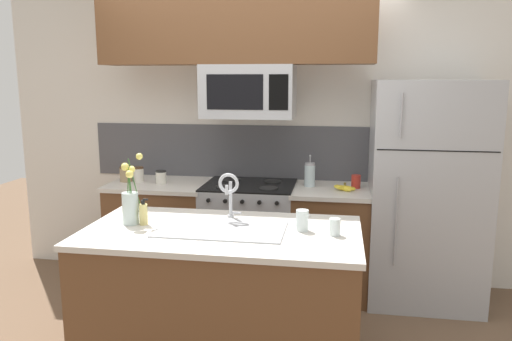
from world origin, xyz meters
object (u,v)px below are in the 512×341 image
stove_range (250,236)px  microwave (249,91)px  storage_jar_medium (139,174)px  drinking_glass (302,220)px  storage_jar_short (161,177)px  dish_soap_bottle (143,214)px  storage_jar_tall (126,174)px  banana_bunch (345,188)px  sink_faucet (229,189)px  coffee_tin (356,182)px  french_press (310,175)px  refrigerator (426,193)px  spare_glass (335,227)px  flower_vase (131,205)px

stove_range → microwave: microwave is taller
storage_jar_medium → drinking_glass: storage_jar_medium is taller
storage_jar_short → dish_soap_bottle: dish_soap_bottle is taller
microwave → storage_jar_tall: microwave is taller
banana_bunch → storage_jar_medium: bearing=177.8°
storage_jar_medium → sink_faucet: bearing=-44.9°
stove_range → storage_jar_tall: bearing=-179.7°
microwave → coffee_tin: (0.88, 0.07, -0.73)m
stove_range → banana_bunch: bearing=-4.3°
microwave → french_press: bearing=9.2°
banana_bunch → drinking_glass: bearing=-102.9°
storage_jar_tall → coffee_tin: (1.98, 0.06, -0.01)m
refrigerator → spare_glass: bearing=-119.2°
french_press → coffee_tin: (0.38, -0.01, -0.04)m
stove_range → coffee_tin: (0.88, 0.05, 0.50)m
microwave → french_press: (0.50, 0.08, -0.69)m
stove_range → drinking_glass: 1.40m
storage_jar_tall → storage_jar_medium: storage_jar_tall is taller
refrigerator → sink_faucet: 1.75m
banana_bunch → microwave: bearing=177.2°
storage_jar_tall → coffee_tin: size_ratio=1.21×
spare_glass → french_press: bearing=99.6°
microwave → storage_jar_medium: size_ratio=5.80×
dish_soap_bottle → storage_jar_tall: bearing=118.2°
flower_vase → stove_range: bearing=66.8°
refrigerator → storage_jar_tall: refrigerator is taller
coffee_tin → stove_range: bearing=-176.8°
coffee_tin → storage_jar_tall: bearing=-178.4°
microwave → flower_vase: microwave is taller
refrigerator → storage_jar_medium: 2.43m
coffee_tin → spare_glass: coffee_tin is taller
storage_jar_short → banana_bunch: bearing=-0.8°
storage_jar_short → sink_faucet: size_ratio=0.37×
sink_faucet → dish_soap_bottle: sink_faucet is taller
flower_vase → drinking_glass: bearing=2.0°
dish_soap_bottle → refrigerator: bearing=33.6°
storage_jar_short → french_press: (1.27, 0.10, 0.04)m
storage_jar_medium → flower_vase: 1.32m
french_press → flower_vase: 1.65m
sink_faucet → flower_vase: (-0.58, -0.20, -0.08)m
refrigerator → french_press: 0.94m
dish_soap_bottle → spare_glass: (1.17, -0.02, -0.02)m
microwave → flower_vase: (-0.53, -1.21, -0.66)m
french_press → drinking_glass: size_ratio=2.12×
stove_range → dish_soap_bottle: bearing=-109.9°
microwave → sink_faucet: bearing=-86.8°
refrigerator → coffee_tin: 0.56m
french_press → coffee_tin: french_press is taller
storage_jar_short → banana_bunch: storage_jar_short is taller
coffee_tin → drinking_glass: 1.29m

